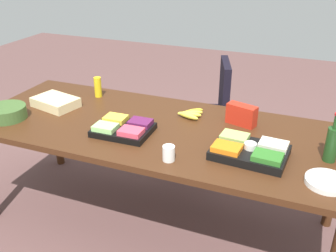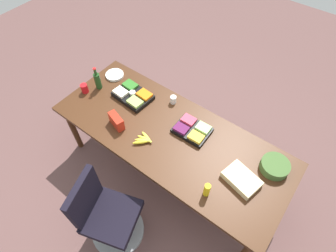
{
  "view_description": "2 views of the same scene",
  "coord_description": "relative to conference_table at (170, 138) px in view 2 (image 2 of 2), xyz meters",
  "views": [
    {
      "loc": [
        0.93,
        -2.12,
        1.92
      ],
      "look_at": [
        0.09,
        -0.01,
        0.81
      ],
      "focal_mm": 41.2,
      "sensor_mm": 36.0,
      "label": 1
    },
    {
      "loc": [
        -0.97,
        1.32,
        3.06
      ],
      "look_at": [
        0.04,
        -0.01,
        0.88
      ],
      "focal_mm": 28.86,
      "sensor_mm": 36.0,
      "label": 2
    }
  ],
  "objects": [
    {
      "name": "conference_table",
      "position": [
        0.0,
        0.0,
        0.0
      ],
      "size": [
        2.55,
        1.03,
        0.79
      ],
      "color": "#432513",
      "rests_on": "ground"
    },
    {
      "name": "banana_bunch",
      "position": [
        0.16,
        0.23,
        0.09
      ],
      "size": [
        0.18,
        0.2,
        0.04
      ],
      "color": "yellow",
      "rests_on": "conference_table"
    },
    {
      "name": "chip_bag_red",
      "position": [
        0.52,
        0.25,
        0.14
      ],
      "size": [
        0.21,
        0.13,
        0.14
      ],
      "primitive_type": "cube",
      "rotation": [
        0.0,
        0.0,
        -0.29
      ],
      "color": "red",
      "rests_on": "conference_table"
    },
    {
      "name": "salad_bowl",
      "position": [
        -1.02,
        -0.26,
        0.11
      ],
      "size": [
        0.34,
        0.34,
        0.09
      ],
      "primitive_type": "cylinder",
      "rotation": [
        0.0,
        0.0,
        -0.32
      ],
      "color": "#40602C",
      "rests_on": "conference_table"
    },
    {
      "name": "veggie_tray",
      "position": [
        0.65,
        -0.16,
        0.1
      ],
      "size": [
        0.44,
        0.33,
        0.09
      ],
      "color": "black",
      "rests_on": "conference_table"
    },
    {
      "name": "fruit_platter",
      "position": [
        -0.16,
        -0.16,
        0.1
      ],
      "size": [
        0.37,
        0.29,
        0.07
      ],
      "color": "black",
      "rests_on": "conference_table"
    },
    {
      "name": "sheet_cake",
      "position": [
        -0.84,
        0.04,
        0.1
      ],
      "size": [
        0.36,
        0.29,
        0.07
      ],
      "primitive_type": "cube",
      "rotation": [
        0.0,
        0.0,
        -0.23
      ],
      "color": "beige",
      "rests_on": "conference_table"
    },
    {
      "name": "wine_bottle",
      "position": [
        1.08,
        -0.04,
        0.18
      ],
      "size": [
        0.09,
        0.09,
        0.29
      ],
      "color": "#1E421B",
      "rests_on": "conference_table"
    },
    {
      "name": "paper_cup",
      "position": [
        0.24,
        -0.37,
        0.11
      ],
      "size": [
        0.08,
        0.08,
        0.09
      ],
      "primitive_type": "cylinder",
      "rotation": [
        0.0,
        0.0,
        0.15
      ],
      "color": "white",
      "rests_on": "conference_table"
    },
    {
      "name": "paper_plate_stack",
      "position": [
        1.07,
        -0.29,
        0.08
      ],
      "size": [
        0.27,
        0.27,
        0.03
      ],
      "primitive_type": "cylinder",
      "rotation": [
        0.0,
        0.0,
        -0.29
      ],
      "color": "white",
      "rests_on": "conference_table"
    },
    {
      "name": "mustard_bottle",
      "position": [
        -0.65,
        0.33,
        0.15
      ],
      "size": [
        0.06,
        0.06,
        0.16
      ],
      "primitive_type": "cylinder",
      "rotation": [
        0.0,
        0.0,
        -0.04
      ],
      "color": "yellow",
      "rests_on": "conference_table"
    },
    {
      "name": "ground_plane",
      "position": [
        0.0,
        0.0,
        -0.72
      ],
      "size": [
        10.0,
        10.0,
        0.0
      ],
      "primitive_type": "plane",
      "color": "brown"
    },
    {
      "name": "office_chair",
      "position": [
        0.06,
        0.95,
        -0.34
      ],
      "size": [
        0.61,
        0.61,
        0.98
      ],
      "color": "gray",
      "rests_on": "ground"
    },
    {
      "name": "red_solo_cup",
      "position": [
        1.16,
        0.11,
        0.12
      ],
      "size": [
        0.1,
        0.1,
        0.11
      ],
      "primitive_type": "cylinder",
      "rotation": [
        0.0,
        0.0,
        -0.23
      ],
      "color": "red",
      "rests_on": "conference_table"
    }
  ]
}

